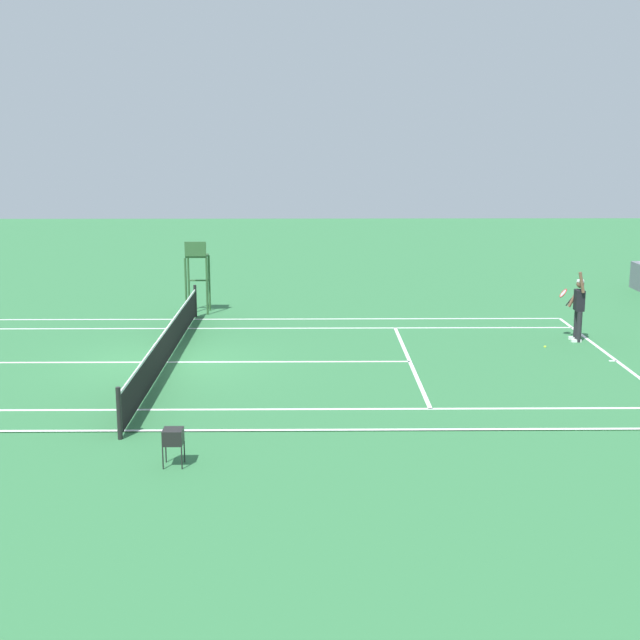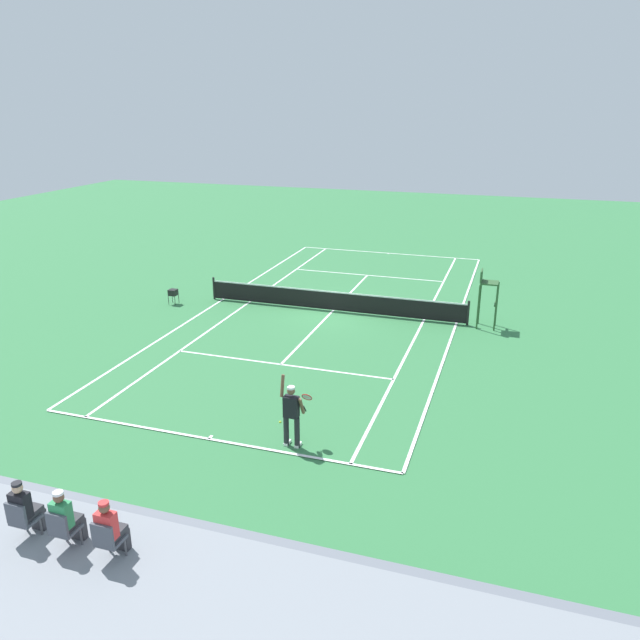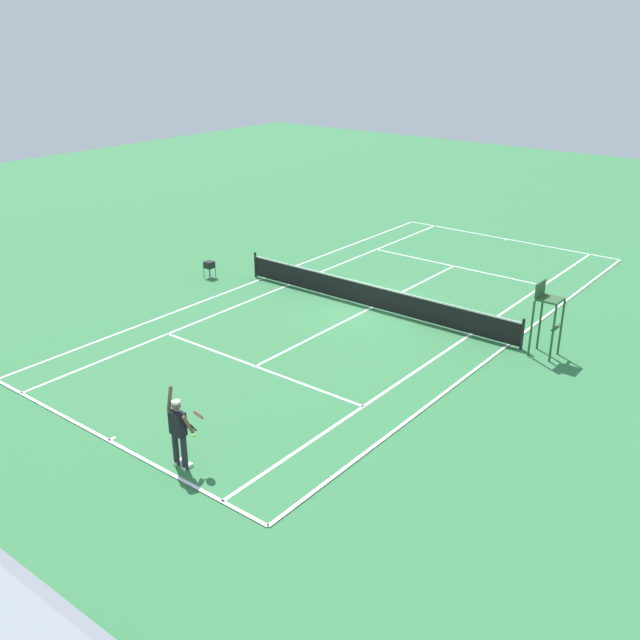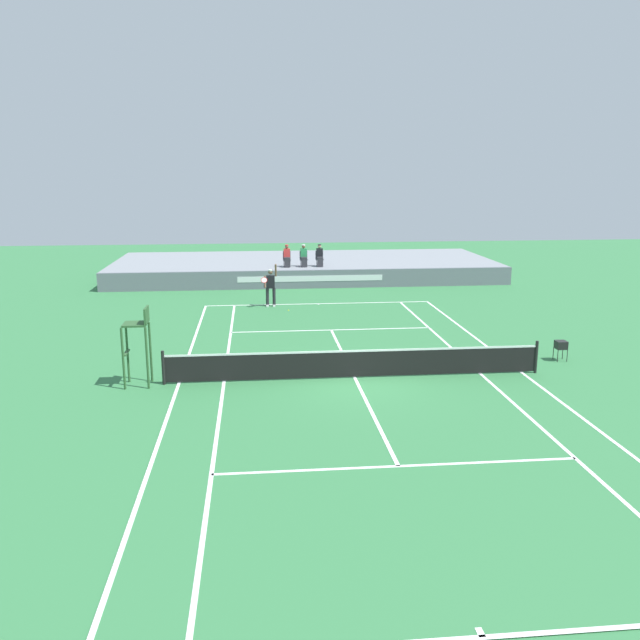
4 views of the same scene
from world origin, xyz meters
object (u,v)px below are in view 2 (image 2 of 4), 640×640
object	(u,v)px
spectator_seated_1	(66,520)
ball_hopper	(173,292)
spectator_seated_2	(25,510)
tennis_ball	(280,422)
spectator_seated_0	(110,530)
umpire_chair	(487,291)
tennis_player	(292,414)

from	to	relation	value
spectator_seated_1	ball_hopper	world-z (taller)	spectator_seated_1
spectator_seated_1	spectator_seated_2	xyz separation A→B (m)	(0.92, 0.00, 0.00)
ball_hopper	spectator_seated_1	bearing A→B (deg)	114.88
tennis_ball	ball_hopper	bearing A→B (deg)	-45.53
spectator_seated_2	ball_hopper	size ratio (longest dim) A/B	1.81
spectator_seated_0	tennis_ball	bearing A→B (deg)	-92.46
spectator_seated_1	tennis_ball	bearing A→B (deg)	-99.86
tennis_ball	ball_hopper	distance (m)	12.77
umpire_chair	spectator_seated_0	bearing A→B (deg)	73.11
tennis_player	tennis_ball	distance (m)	1.68
umpire_chair	ball_hopper	xyz separation A→B (m)	(14.02, 1.28, -0.98)
spectator_seated_0	tennis_ball	size ratio (longest dim) A/B	18.60
tennis_player	tennis_ball	bearing A→B (deg)	-54.37
spectator_seated_0	ball_hopper	size ratio (longest dim) A/B	1.81
spectator_seated_0	ball_hopper	xyz separation A→B (m)	(8.62, -16.51, -1.07)
tennis_player	ball_hopper	xyz separation A→B (m)	(9.74, -10.23, -0.42)
tennis_ball	umpire_chair	world-z (taller)	umpire_chair
spectator_seated_1	spectator_seated_2	bearing A→B (deg)	0.00
umpire_chair	spectator_seated_1	bearing A→B (deg)	70.30
tennis_player	spectator_seated_1	bearing A→B (deg)	71.62
spectator_seated_0	spectator_seated_1	bearing A→B (deg)	0.00
spectator_seated_2	ball_hopper	distance (m)	17.86
spectator_seated_0	spectator_seated_1	xyz separation A→B (m)	(0.97, 0.00, 0.00)
spectator_seated_0	tennis_ball	xyz separation A→B (m)	(-0.32, -7.40, -1.60)
spectator_seated_0	spectator_seated_2	xyz separation A→B (m)	(1.89, 0.00, 0.00)
tennis_ball	ball_hopper	size ratio (longest dim) A/B	0.10
umpire_chair	ball_hopper	distance (m)	14.11
spectator_seated_0	tennis_ball	world-z (taller)	spectator_seated_0
spectator_seated_2	tennis_ball	world-z (taller)	spectator_seated_2
spectator_seated_0	tennis_player	xyz separation A→B (m)	(-1.12, -6.28, -0.64)
tennis_ball	umpire_chair	bearing A→B (deg)	-116.06
spectator_seated_2	tennis_player	size ratio (longest dim) A/B	0.61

